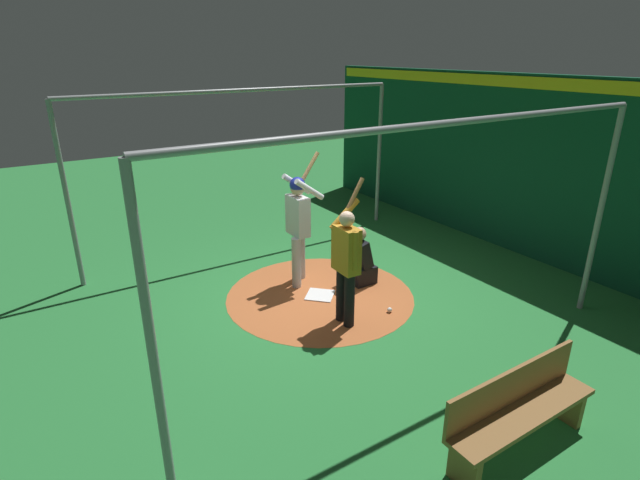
% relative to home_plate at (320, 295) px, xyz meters
% --- Properties ---
extents(ground_plane, '(26.53, 26.53, 0.00)m').
position_rel_home_plate_xyz_m(ground_plane, '(0.00, 0.00, -0.01)').
color(ground_plane, '#287A38').
extents(dirt_circle, '(2.96, 2.96, 0.01)m').
position_rel_home_plate_xyz_m(dirt_circle, '(0.00, 0.00, -0.01)').
color(dirt_circle, '#B76033').
rests_on(dirt_circle, ground).
extents(home_plate, '(0.59, 0.59, 0.01)m').
position_rel_home_plate_xyz_m(home_plate, '(0.00, 0.00, 0.00)').
color(home_plate, white).
rests_on(home_plate, dirt_circle).
extents(batter, '(0.68, 0.49, 2.14)m').
position_rel_home_plate_xyz_m(batter, '(0.02, -0.62, 1.09)').
color(batter, '#BCBCC0').
rests_on(batter, ground).
extents(catcher, '(0.58, 0.40, 0.99)m').
position_rel_home_plate_xyz_m(catcher, '(-0.80, -0.05, 0.38)').
color(catcher, black).
rests_on(catcher, ground).
extents(visitor, '(0.55, 0.50, 2.04)m').
position_rel_home_plate_xyz_m(visitor, '(0.13, 0.88, 0.96)').
color(visitor, black).
rests_on(visitor, ground).
extents(back_wall, '(0.22, 10.53, 3.27)m').
position_rel_home_plate_xyz_m(back_wall, '(-4.25, 0.00, 1.64)').
color(back_wall, '#0F472D').
rests_on(back_wall, ground).
extents(cage_frame, '(6.29, 4.99, 3.02)m').
position_rel_home_plate_xyz_m(cage_frame, '(0.00, 0.00, 2.14)').
color(cage_frame, gray).
rests_on(cage_frame, ground).
extents(bench, '(1.79, 0.36, 0.85)m').
position_rel_home_plate_xyz_m(bench, '(0.11, 3.70, 0.44)').
color(bench, olive).
rests_on(bench, ground).
extents(baseball_0, '(0.07, 0.07, 0.07)m').
position_rel_home_plate_xyz_m(baseball_0, '(-0.58, 1.01, 0.03)').
color(baseball_0, white).
rests_on(baseball_0, dirt_circle).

